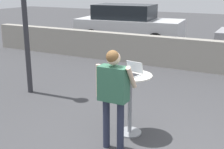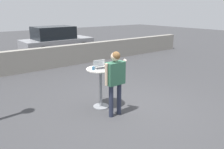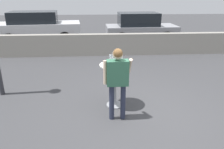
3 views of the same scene
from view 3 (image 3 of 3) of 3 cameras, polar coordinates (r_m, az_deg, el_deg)
The scene contains 8 objects.
ground_plane at distance 5.13m, azimuth 7.30°, elevation -10.45°, with size 50.00×50.00×0.00m, color #3D3D3F.
pavement_kerb at distance 9.85m, azimuth 1.64°, elevation 7.88°, with size 16.95×0.35×0.95m.
cafe_table at distance 5.19m, azimuth 0.80°, elevation -0.80°, with size 0.73×0.73×1.07m.
laptop at distance 5.08m, azimuth 0.91°, elevation 3.17°, with size 0.37×0.35×0.21m.
coffee_mug at distance 5.04m, azimuth -1.71°, elevation 2.99°, with size 0.10×0.07×0.09m.
standing_person at distance 4.52m, azimuth 1.45°, elevation -0.32°, with size 0.59×0.36×1.60m.
parked_car_near_street at distance 13.03m, azimuth -18.80°, elevation 11.70°, with size 4.65×2.34×1.70m.
parked_car_further_down at distance 12.60m, azimuth 7.36°, elevation 12.12°, with size 3.95×1.94×1.62m.
Camera 3 is at (-0.94, -4.31, 2.62)m, focal length 35.00 mm.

